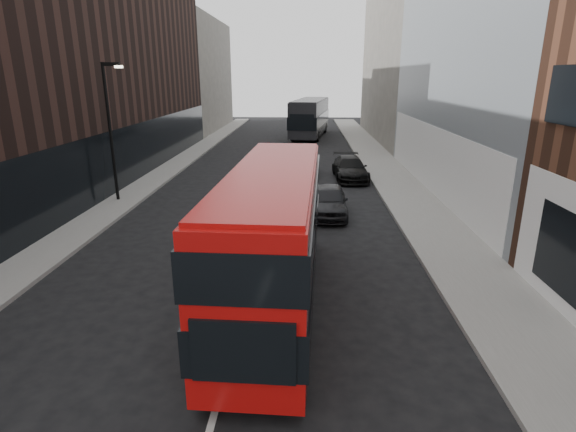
# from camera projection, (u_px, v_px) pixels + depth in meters

# --- Properties ---
(sidewalk_right) EXTENTS (3.00, 80.00, 0.15)m
(sidewalk_right) POSITION_uv_depth(u_px,v_px,m) (390.00, 175.00, 30.28)
(sidewalk_right) COLOR slate
(sidewalk_right) RESTS_ON ground
(sidewalk_left) EXTENTS (2.00, 80.00, 0.15)m
(sidewalk_left) POSITION_uv_depth(u_px,v_px,m) (163.00, 173.00, 30.87)
(sidewalk_left) COLOR slate
(sidewalk_left) RESTS_ON ground
(building_modern_block) EXTENTS (5.03, 22.00, 20.00)m
(building_modern_block) POSITION_uv_depth(u_px,v_px,m) (493.00, 8.00, 23.38)
(building_modern_block) COLOR #A2A9AD
(building_modern_block) RESTS_ON ground
(building_victorian) EXTENTS (6.50, 24.00, 21.00)m
(building_victorian) POSITION_uv_depth(u_px,v_px,m) (402.00, 43.00, 45.39)
(building_victorian) COLOR #5F5B54
(building_victorian) RESTS_ON ground
(building_left_mid) EXTENTS (5.00, 24.00, 14.00)m
(building_left_mid) POSITION_uv_depth(u_px,v_px,m) (130.00, 69.00, 33.70)
(building_left_mid) COLOR black
(building_left_mid) RESTS_ON ground
(building_left_far) EXTENTS (5.00, 20.00, 13.00)m
(building_left_far) POSITION_uv_depth(u_px,v_px,m) (198.00, 76.00, 54.82)
(building_left_far) COLOR #5F5B54
(building_left_far) RESTS_ON ground
(street_lamp) EXTENTS (1.06, 0.22, 7.00)m
(street_lamp) POSITION_uv_depth(u_px,v_px,m) (111.00, 123.00, 22.97)
(street_lamp) COLOR black
(street_lamp) RESTS_ON sidewalk_left
(red_bus) EXTENTS (2.82, 10.23, 4.10)m
(red_bus) POSITION_uv_depth(u_px,v_px,m) (274.00, 232.00, 12.74)
(red_bus) COLOR #A70B0A
(red_bus) RESTS_ON ground
(grey_bus) EXTENTS (4.65, 12.81, 4.05)m
(grey_bus) POSITION_uv_depth(u_px,v_px,m) (310.00, 117.00, 49.43)
(grey_bus) COLOR black
(grey_bus) RESTS_ON ground
(car_a) EXTENTS (1.84, 4.33, 1.46)m
(car_a) POSITION_uv_depth(u_px,v_px,m) (329.00, 200.00, 21.74)
(car_a) COLOR black
(car_a) RESTS_ON ground
(car_b) EXTENTS (1.58, 3.99, 1.29)m
(car_b) POSITION_uv_depth(u_px,v_px,m) (306.00, 164.00, 31.28)
(car_b) COLOR gray
(car_b) RESTS_ON ground
(car_c) EXTENTS (2.25, 5.07, 1.44)m
(car_c) POSITION_uv_depth(u_px,v_px,m) (350.00, 168.00, 29.30)
(car_c) COLOR black
(car_c) RESTS_ON ground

